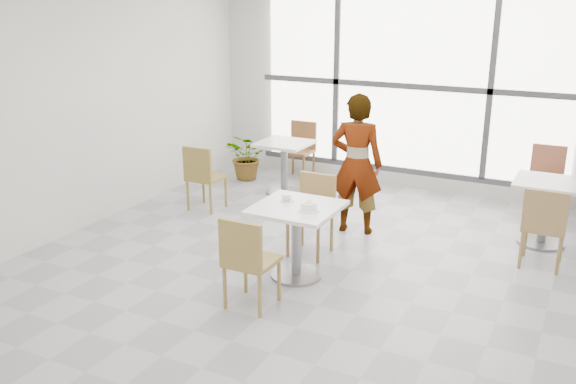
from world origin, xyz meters
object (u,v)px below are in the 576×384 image
at_px(chair_far, 313,208).
at_px(bg_chair_right_near, 544,223).
at_px(bg_chair_left_near, 203,174).
at_px(plant_left, 248,157).
at_px(person, 357,164).
at_px(coffee_cup, 286,198).
at_px(bg_chair_left_far, 301,146).
at_px(chair_near, 247,257).
at_px(bg_chair_right_far, 546,175).
at_px(bg_table_right, 546,203).
at_px(bg_table_left, 284,160).
at_px(main_table, 296,228).
at_px(oatmeal_bowl, 309,206).

xyz_separation_m(chair_far, bg_chair_right_near, (2.28, 0.67, 0.00)).
distance_m(bg_chair_left_near, plant_left, 1.55).
bearing_deg(person, bg_chair_right_near, 166.44).
relative_size(coffee_cup, bg_chair_left_far, 0.18).
relative_size(chair_near, bg_chair_right_far, 1.00).
xyz_separation_m(chair_near, bg_chair_right_near, (2.25, 2.13, 0.00)).
xyz_separation_m(bg_table_right, bg_chair_left_near, (-4.08, -0.80, 0.01)).
height_order(bg_table_left, bg_chair_right_far, bg_chair_right_far).
relative_size(coffee_cup, person, 0.10).
bearing_deg(plant_left, main_table, -51.50).
relative_size(chair_near, person, 0.52).
xyz_separation_m(coffee_cup, person, (0.22, 1.36, 0.05)).
height_order(main_table, bg_chair_left_near, bg_chair_left_near).
bearing_deg(person, bg_table_right, -174.03).
relative_size(main_table, bg_chair_right_far, 0.92).
relative_size(coffee_cup, bg_chair_left_near, 0.18).
distance_m(coffee_cup, bg_chair_left_far, 3.43).
bearing_deg(bg_chair_right_near, bg_table_right, -85.79).
xyz_separation_m(bg_table_left, bg_chair_left_near, (-0.60, -1.15, 0.01)).
bearing_deg(main_table, oatmeal_bowl, -21.60).
relative_size(chair_far, person, 0.52).
bearing_deg(bg_table_right, oatmeal_bowl, -132.66).
bearing_deg(bg_table_right, plant_left, 170.41).
bearing_deg(oatmeal_bowl, plant_left, 129.86).
xyz_separation_m(coffee_cup, bg_table_left, (-1.22, 2.30, -0.29)).
bearing_deg(bg_chair_right_near, bg_chair_left_far, -27.21).
xyz_separation_m(chair_near, bg_chair_left_far, (-1.44, 4.02, 0.00)).
relative_size(main_table, bg_chair_right_near, 0.92).
relative_size(bg_chair_left_far, bg_chair_right_near, 1.00).
bearing_deg(bg_chair_right_far, chair_far, -129.33).
height_order(chair_far, person, person).
relative_size(bg_chair_left_near, bg_chair_right_far, 1.00).
relative_size(bg_chair_right_near, bg_chair_right_far, 1.00).
relative_size(bg_table_right, bg_chair_right_far, 0.86).
relative_size(oatmeal_bowl, bg_chair_left_far, 0.24).
xyz_separation_m(chair_far, oatmeal_bowl, (0.29, -0.73, 0.29)).
relative_size(person, plant_left, 2.34).
bearing_deg(main_table, bg_chair_right_far, 58.42).
xyz_separation_m(bg_chair_left_near, plant_left, (-0.23, 1.53, -0.15)).
height_order(oatmeal_bowl, bg_table_right, oatmeal_bowl).
relative_size(chair_near, oatmeal_bowl, 4.14).
bearing_deg(chair_near, bg_chair_right_far, -117.29).
bearing_deg(bg_table_left, plant_left, 155.36).
bearing_deg(bg_chair_left_near, coffee_cup, 147.69).
xyz_separation_m(person, bg_chair_left_near, (-2.04, -0.21, -0.33)).
relative_size(chair_far, bg_table_right, 1.16).
bearing_deg(person, oatmeal_bowl, 83.62).
distance_m(oatmeal_bowl, bg_chair_left_far, 3.71).
height_order(main_table, chair_near, chair_near).
relative_size(person, bg_chair_right_far, 1.91).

